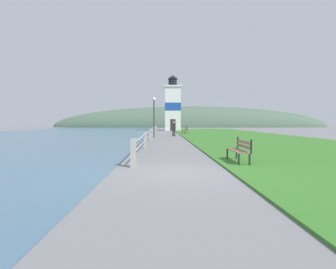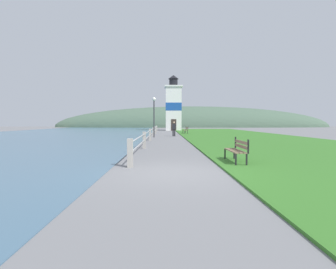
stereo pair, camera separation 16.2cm
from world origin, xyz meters
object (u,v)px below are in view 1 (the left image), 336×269
at_px(park_bench_near, 240,149).
at_px(lamp_post, 154,110).
at_px(lighthouse, 173,106).
at_px(person_strolling, 174,128).
at_px(park_bench_midway, 185,130).

relative_size(park_bench_near, lamp_post, 0.42).
distance_m(lighthouse, person_strolling, 18.82).
height_order(park_bench_midway, person_strolling, person_strolling).
distance_m(person_strolling, lamp_post, 3.40).
relative_size(lighthouse, person_strolling, 6.20).
distance_m(park_bench_near, park_bench_midway, 24.11).
xyz_separation_m(park_bench_midway, person_strolling, (-1.76, -5.90, 0.32)).
height_order(park_bench_near, lighthouse, lighthouse).
bearing_deg(lamp_post, person_strolling, 43.88).
bearing_deg(park_bench_near, park_bench_midway, -90.13).
bearing_deg(lamp_post, park_bench_near, -77.07).
bearing_deg(park_bench_near, person_strolling, -84.65).
bearing_deg(park_bench_midway, person_strolling, 68.60).
xyz_separation_m(park_bench_near, person_strolling, (-1.69, 18.21, 0.32)).
relative_size(person_strolling, lamp_post, 0.40).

